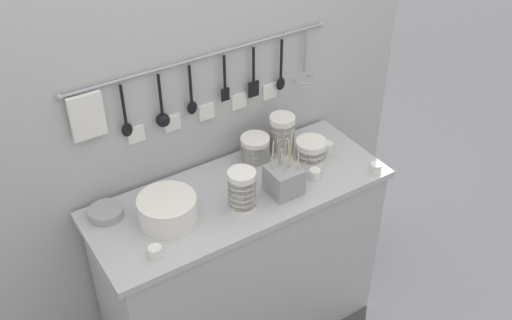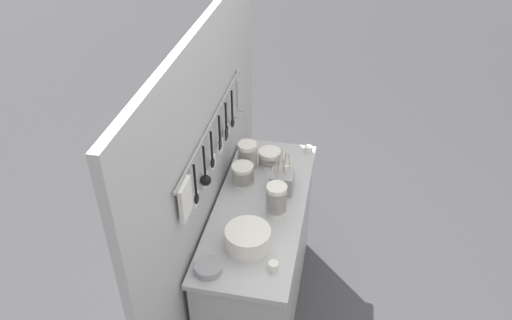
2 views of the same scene
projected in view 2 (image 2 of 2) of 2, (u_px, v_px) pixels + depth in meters
The scene contains 14 objects.
ground_plane at pixel (260, 305), 3.24m from camera, with size 20.00×20.00×0.00m, color #424247.
counter at pixel (260, 259), 2.99m from camera, with size 1.26×0.49×0.86m.
back_wall at pixel (210, 188), 2.74m from camera, with size 2.06×0.11×1.86m.
bowl_stack_wide_centre at pixel (243, 175), 2.85m from camera, with size 0.13×0.13×0.13m.
bowl_stack_short_front at pixel (270, 158), 3.01m from camera, with size 0.13×0.13×0.10m.
bowl_stack_tall_left at pixel (276, 200), 2.63m from camera, with size 0.11×0.11×0.18m.
bowl_stack_back_corner at pixel (247, 157), 2.95m from camera, with size 0.11×0.11×0.18m.
plate_stack at pixel (249, 238), 2.45m from camera, with size 0.23×0.23×0.11m.
steel_mixing_bowl at pixel (208, 268), 2.34m from camera, with size 0.13×0.13×0.04m.
cutlery_caddy at pixel (282, 181), 2.81m from camera, with size 0.13×0.13×0.26m.
cup_centre at pixel (270, 152), 3.11m from camera, with size 0.05×0.05×0.04m.
cup_by_caddy at pixel (286, 170), 2.96m from camera, with size 0.05×0.05×0.04m.
cup_beside_plates at pixel (308, 149), 3.14m from camera, with size 0.05×0.05×0.04m.
cup_edge_near at pixel (273, 266), 2.35m from camera, with size 0.05×0.05×0.04m.
Camera 2 is at (-2.04, -0.39, 2.66)m, focal length 35.00 mm.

